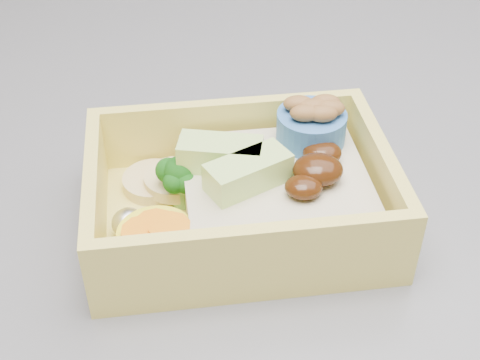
{
  "coord_description": "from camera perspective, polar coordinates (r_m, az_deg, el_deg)",
  "views": [
    {
      "loc": [
        0.16,
        -0.54,
        1.23
      ],
      "look_at": [
        0.16,
        -0.2,
        0.96
      ],
      "focal_mm": 50.0,
      "sensor_mm": 36.0,
      "label": 1
    }
  ],
  "objects": [
    {
      "name": "bento_box",
      "position": [
        0.45,
        0.75,
        -1.06
      ],
      "size": [
        0.21,
        0.17,
        0.07
      ],
      "rotation": [
        0.0,
        0.0,
        0.13
      ],
      "color": "#EEDB62",
      "rests_on": "island"
    }
  ]
}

